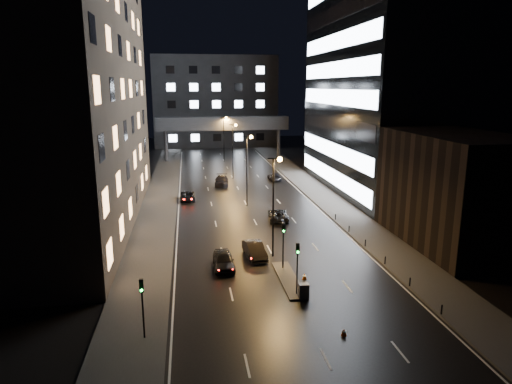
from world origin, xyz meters
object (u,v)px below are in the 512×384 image
car_away_b (255,250)px  car_away_c (188,196)px  car_away_a (224,260)px  car_toward_b (274,177)px  car_away_d (222,181)px  utility_cabinet (304,290)px  car_toward_a (278,215)px

car_away_b → car_away_c: bearing=99.0°
car_away_a → car_away_b: bearing=34.7°
car_away_c → car_toward_b: bearing=38.6°
car_away_a → car_toward_b: size_ratio=0.99×
car_away_a → car_away_d: bearing=85.2°
car_away_c → utility_cabinet: size_ratio=4.05×
utility_cabinet → car_away_d: bearing=94.0°
car_away_a → car_away_c: 27.07m
car_away_b → car_away_c: (-6.54, 24.52, -0.13)m
car_toward_b → utility_cabinet: bearing=81.1°
car_toward_b → car_away_b: bearing=75.3°
car_away_c → car_away_d: (5.89, 10.03, 0.16)m
car_away_d → car_away_a: bearing=-88.5°
car_away_d → utility_cabinet: size_ratio=4.86×
car_away_c → car_away_a: bearing=-83.8°
car_toward_a → car_away_b: bearing=74.4°
car_away_b → car_toward_b: (9.18, 37.37, -0.09)m
car_away_c → car_away_d: bearing=58.9°
car_away_c → car_toward_b: (15.72, 12.85, 0.04)m
car_away_b → car_toward_b: 38.48m
car_away_b → car_away_a: bearing=-150.5°
car_away_a → car_toward_b: car_away_a is taller
utility_cabinet → car_away_b: bearing=104.7°
car_away_b → utility_cabinet: bearing=-81.1°
car_toward_b → utility_cabinet: size_ratio=4.10×
car_toward_a → car_away_d: bearing=-69.9°
car_away_b → car_toward_a: size_ratio=0.92×
car_away_b → car_toward_a: 13.32m
car_toward_a → car_away_a: bearing=66.9°
car_away_c → utility_cabinet: 35.42m
car_away_c → car_toward_a: bearing=-47.4°
car_toward_a → car_toward_b: bearing=-93.6°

